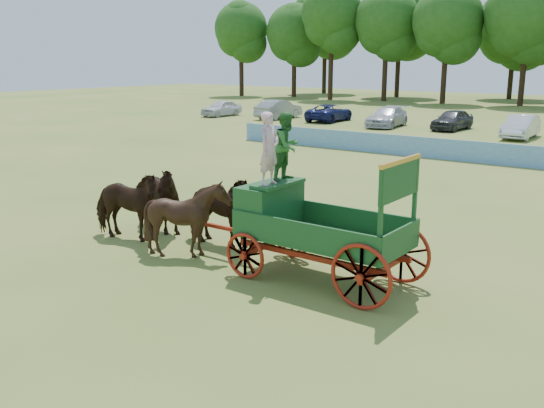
# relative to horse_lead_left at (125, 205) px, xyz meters

# --- Properties ---
(ground) EXTENTS (160.00, 160.00, 0.00)m
(ground) POSITION_rel_horse_lead_left_xyz_m (3.12, 0.79, -1.00)
(ground) COLOR olive
(ground) RESTS_ON ground
(horse_lead_left) EXTENTS (2.55, 1.61, 2.00)m
(horse_lead_left) POSITION_rel_horse_lead_left_xyz_m (0.00, 0.00, 0.00)
(horse_lead_left) COLOR #311D0D
(horse_lead_left) RESTS_ON ground
(horse_lead_right) EXTENTS (2.54, 1.54, 2.00)m
(horse_lead_right) POSITION_rel_horse_lead_left_xyz_m (0.00, 1.10, 0.00)
(horse_lead_right) COLOR #311D0D
(horse_lead_right) RESTS_ON ground
(horse_wheel_left) EXTENTS (2.11, 1.96, 2.00)m
(horse_wheel_left) POSITION_rel_horse_lead_left_xyz_m (2.40, 0.00, 0.00)
(horse_wheel_left) COLOR #311D0D
(horse_wheel_left) RESTS_ON ground
(horse_wheel_right) EXTENTS (2.44, 1.26, 2.00)m
(horse_wheel_right) POSITION_rel_horse_lead_left_xyz_m (2.40, 1.10, 0.00)
(horse_wheel_right) COLOR #311D0D
(horse_wheel_right) RESTS_ON ground
(farm_dray) EXTENTS (6.00, 2.00, 3.80)m
(farm_dray) POSITION_rel_horse_lead_left_xyz_m (5.35, 0.58, 0.68)
(farm_dray) COLOR maroon
(farm_dray) RESTS_ON ground
(sponsor_banner) EXTENTS (26.00, 0.08, 1.05)m
(sponsor_banner) POSITION_rel_horse_lead_left_xyz_m (2.12, 18.79, -0.47)
(sponsor_banner) COLOR #2169B3
(sponsor_banner) RESTS_ON ground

